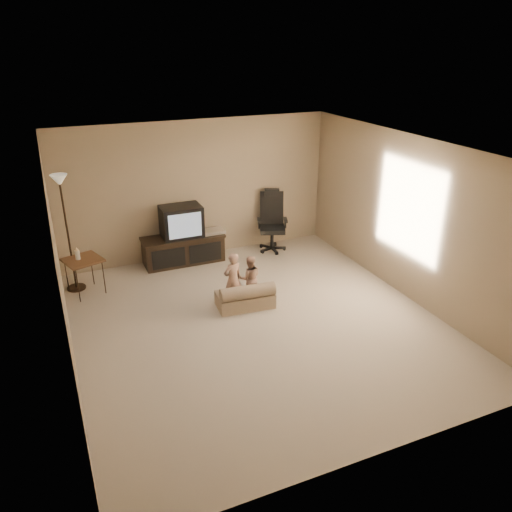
% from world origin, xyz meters
% --- Properties ---
extents(floor, '(5.50, 5.50, 0.00)m').
position_xyz_m(floor, '(0.00, 0.00, 0.00)').
color(floor, beige).
rests_on(floor, ground).
extents(room_shell, '(5.50, 5.50, 5.50)m').
position_xyz_m(room_shell, '(0.00, 0.00, 1.52)').
color(room_shell, silver).
rests_on(room_shell, floor).
extents(tv_stand, '(1.50, 0.56, 1.07)m').
position_xyz_m(tv_stand, '(-0.38, 2.49, 0.44)').
color(tv_stand, black).
rests_on(tv_stand, floor).
extents(office_chair, '(0.69, 0.71, 1.17)m').
position_xyz_m(office_chair, '(1.35, 2.42, 0.42)').
color(office_chair, black).
rests_on(office_chair, floor).
extents(side_table, '(0.67, 0.67, 0.80)m').
position_xyz_m(side_table, '(-2.16, 1.94, 0.57)').
color(side_table, brown).
rests_on(side_table, floor).
extents(floor_lamp, '(0.30, 0.30, 1.91)m').
position_xyz_m(floor_lamp, '(-2.30, 2.15, 1.39)').
color(floor_lamp, black).
rests_on(floor_lamp, floor).
extents(child_sofa, '(0.89, 0.55, 0.42)m').
position_xyz_m(child_sofa, '(0.02, 0.49, 0.17)').
color(child_sofa, gray).
rests_on(child_sofa, floor).
extents(toddler_left, '(0.36, 0.30, 0.86)m').
position_xyz_m(toddler_left, '(-0.12, 0.64, 0.43)').
color(toddler_left, tan).
rests_on(toddler_left, floor).
extents(toddler_right, '(0.39, 0.28, 0.73)m').
position_xyz_m(toddler_right, '(0.18, 0.70, 0.37)').
color(toddler_right, tan).
rests_on(toddler_right, floor).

